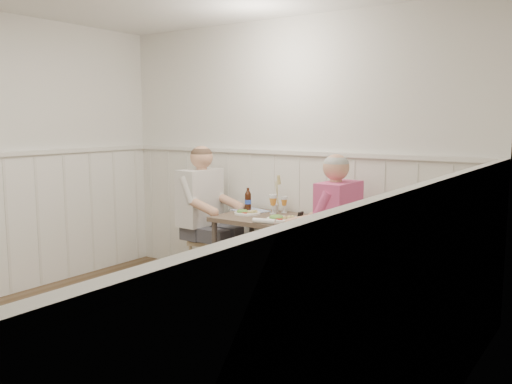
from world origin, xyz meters
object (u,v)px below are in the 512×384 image
(diner_cream, at_px, (203,225))
(grass_vase, at_px, (276,195))
(beer_bottle, at_px, (248,200))
(chair_left, at_px, (208,236))
(chair_right, at_px, (348,260))
(man_in_pink, at_px, (333,246))
(dining_table, at_px, (268,227))

(diner_cream, height_order, grass_vase, diner_cream)
(beer_bottle, bearing_deg, chair_left, -164.79)
(chair_right, bearing_deg, man_in_pink, -150.89)
(chair_left, distance_m, grass_vase, 0.86)
(chair_left, xyz_separation_m, man_in_pink, (1.47, -0.11, 0.11))
(chair_right, bearing_deg, dining_table, -179.20)
(dining_table, distance_m, chair_right, 0.83)
(chair_right, bearing_deg, chair_left, 178.30)
(beer_bottle, bearing_deg, chair_right, -7.93)
(dining_table, relative_size, man_in_pink, 0.65)
(diner_cream, distance_m, beer_bottle, 0.53)
(man_in_pink, xyz_separation_m, diner_cream, (-1.46, 0.03, 0.01))
(man_in_pink, bearing_deg, dining_table, 175.77)
(man_in_pink, height_order, diner_cream, diner_cream)
(beer_bottle, relative_size, grass_vase, 0.59)
(chair_left, bearing_deg, grass_vase, 15.06)
(chair_left, bearing_deg, diner_cream, -86.06)
(dining_table, distance_m, diner_cream, 0.77)
(chair_right, distance_m, grass_vase, 1.02)
(diner_cream, height_order, beer_bottle, diner_cream)
(chair_left, height_order, diner_cream, diner_cream)
(man_in_pink, bearing_deg, chair_right, 29.11)
(chair_left, distance_m, beer_bottle, 0.58)
(beer_bottle, bearing_deg, grass_vase, 14.82)
(chair_right, bearing_deg, beer_bottle, 172.07)
(chair_right, bearing_deg, diner_cream, -178.96)
(diner_cream, relative_size, beer_bottle, 6.29)
(chair_left, relative_size, grass_vase, 2.24)
(chair_right, xyz_separation_m, man_in_pink, (-0.11, -0.06, 0.13))
(diner_cream, bearing_deg, dining_table, 1.30)
(dining_table, distance_m, chair_left, 0.80)
(chair_right, distance_m, man_in_pink, 0.18)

